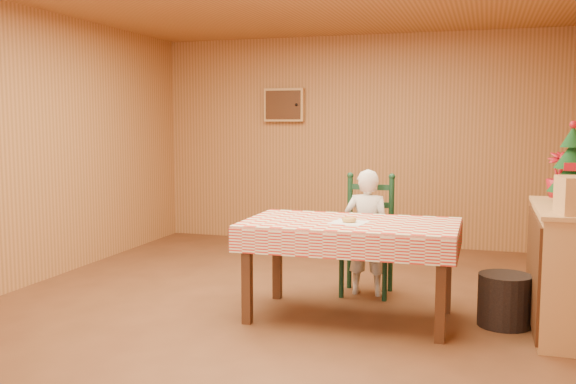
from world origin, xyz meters
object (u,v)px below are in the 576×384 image
Objects in this scene: shelf_unit at (570,269)px; storage_bin at (504,300)px; seated_child at (367,232)px; christmas_tree at (572,165)px; dining_table at (350,232)px; ladder_chair at (368,238)px.

shelf_unit is 3.14× the size of storage_bin.
christmas_tree is at bearing 169.30° from seated_child.
christmas_tree is (1.61, -0.30, 0.65)m from seated_child.
storage_bin is at bearing 7.77° from dining_table.
shelf_unit is at bearing 6.24° from dining_table.
christmas_tree is (0.01, 0.25, 0.74)m from shelf_unit.
dining_table is at bearing -172.23° from storage_bin.
dining_table is 1.53× the size of ladder_chair.
christmas_tree is (1.61, 0.43, 0.52)m from dining_table.
dining_table is 1.63m from shelf_unit.
seated_child is 1.34m from storage_bin.
seated_child reaches higher than storage_bin.
dining_table is 0.74m from seated_child.
shelf_unit is at bearing -91.98° from christmas_tree.
storage_bin is (-0.45, -0.27, -1.01)m from christmas_tree.
shelf_unit is 0.52m from storage_bin.
seated_child is at bearing 160.93° from shelf_unit.
christmas_tree reaches higher than dining_table.
storage_bin is (-0.45, -0.02, -0.27)m from shelf_unit.
seated_child is (0.00, 0.73, -0.13)m from dining_table.
christmas_tree is at bearing -12.64° from ladder_chair.
storage_bin is at bearing -149.53° from christmas_tree.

